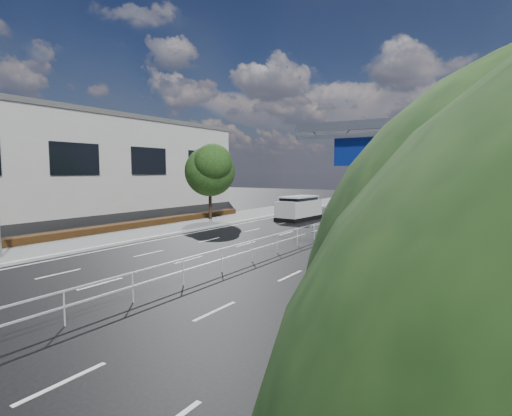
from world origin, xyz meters
The scene contains 16 objects.
ground centered at (0.00, 0.00, 0.00)m, with size 160.00×160.00×0.00m, color black.
kerb_near centered at (-9.00, 0.00, 0.07)m, with size 0.25×140.00×0.15m, color silver.
kerb_far centered at (9.00, 0.00, 0.07)m, with size 0.25×140.00×0.15m, color silver.
median_fence centered at (0.00, 22.50, 0.53)m, with size 0.05×85.00×1.02m.
hedge_near centered at (-13.30, 5.00, 0.36)m, with size 1.00×36.00×0.44m, color black.
overhead_gantry centered at (6.74, 10.05, 5.61)m, with size 10.24×0.38×7.45m.
near_building centered at (-30.00, 18.00, 5.00)m, with size 12.00×38.00×10.00m, color beige.
near_tree_back centered at (-11.94, 17.97, 4.61)m, with size 4.84×4.51×6.69m.
white_minivan centered at (-5.54, 22.55, 1.06)m, with size 2.46×5.08×2.15m.
red_bus centered at (-7.50, 47.33, 1.72)m, with size 4.11×11.32×3.31m.
near_car_silver centered at (-1.36, 39.19, 0.77)m, with size 1.83×4.54×1.55m, color #96989C.
near_car_dark centered at (-5.56, 47.70, 0.78)m, with size 1.64×4.72×1.55m, color black.
silver_minivan centered at (8.30, 4.83, 0.99)m, with size 2.51×5.04×2.02m.
parked_car_teal centered at (8.30, 22.00, 0.67)m, with size 2.24×4.85×1.35m, color #19746E.
parked_car_dark centered at (7.55, 22.19, 0.70)m, with size 1.95×4.79×1.39m, color black.
pedestrian_b centered at (10.14, 11.29, 0.94)m, with size 0.78×0.61×1.60m, color gray.
Camera 1 is at (10.33, -9.44, 4.31)m, focal length 28.00 mm.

